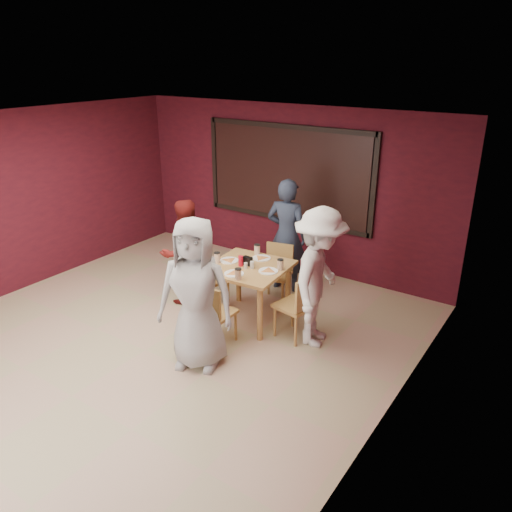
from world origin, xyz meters
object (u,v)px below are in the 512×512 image
Objects in this scene: dining_table at (248,273)px; chair_left at (206,273)px; chair_back at (277,269)px; diner_left at (185,252)px; diner_front at (196,294)px; chair_front at (213,311)px; diner_right at (319,278)px; diner_back at (287,235)px; chair_right at (299,303)px.

chair_left is (-0.75, -0.01, -0.19)m from dining_table.
chair_back is 0.55× the size of diner_left.
diner_front reaches higher than chair_left.
dining_table is 0.85m from chair_front.
chair_front reaches higher than chair_back.
diner_front is at bearing -84.08° from dining_table.
diner_right is at bearing 0.51° from dining_table.
chair_left is 1.57m from diner_front.
diner_front reaches higher than diner_right.
chair_front is 0.47× the size of diner_front.
diner_back reaches higher than chair_left.
diner_left is at bearing 41.12° from diner_back.
chair_left reaches higher than chair_right.
diner_back is (-0.95, 1.24, 0.38)m from chair_right.
diner_left is at bearing -177.01° from dining_table.
chair_right reaches higher than chair_back.
diner_front is at bearing -76.32° from chair_front.
diner_back is (-0.09, 0.42, 0.41)m from chair_back.
diner_left is (-1.98, 0.00, 0.27)m from chair_right.
dining_table is 1.20m from diner_back.
diner_right reaches higher than chair_back.
diner_back is (-0.12, 2.00, 0.41)m from chair_front.
diner_left is 2.21m from diner_right.
diner_back is 1.62m from diner_left.
diner_right is (1.09, 0.01, 0.20)m from dining_table.
chair_right is 0.51× the size of diner_back.
diner_right is at bearing 37.94° from chair_front.
chair_back is 2.06m from diner_front.
diner_front reaches higher than chair_front.
chair_right is (0.86, -0.06, -0.19)m from dining_table.
chair_back is 0.59m from diner_back.
chair_left is at bearing 133.88° from chair_front.
chair_right is at bearing -43.96° from chair_back.
chair_left is at bearing 103.61° from diner_front.
chair_back is at bearing 93.40° from diner_back.
dining_table is 1.22× the size of chair_right.
chair_front is 0.55× the size of diner_left.
dining_table is at bearing 176.04° from chair_right.
diner_front is (-0.73, -1.18, 0.41)m from chair_right.
diner_right reaches higher than diner_left.
chair_front is 0.48× the size of diner_right.
chair_left is 0.51× the size of diner_right.
chair_right is 1.61m from diner_back.
chair_left is at bearing 78.50° from diner_right.
chair_back is 1.19m from chair_right.
chair_right is (0.83, 0.76, 0.03)m from chair_front.
chair_front is 0.94× the size of chair_left.
dining_table is at bearing 0.89° from chair_left.
chair_right is (1.61, -0.05, -0.00)m from chair_left.
chair_right is at bearing 42.42° from chair_front.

